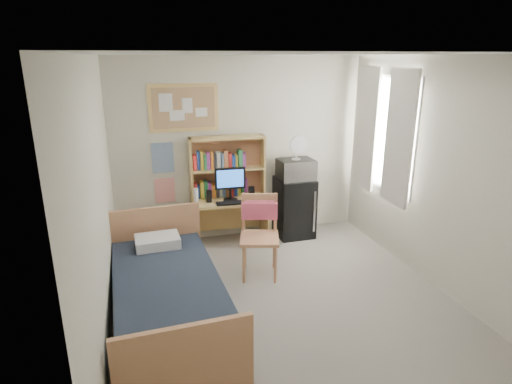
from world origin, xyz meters
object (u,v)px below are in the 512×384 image
object	(u,v)px
mini_fridge	(294,207)
monitor	(230,185)
bed	(168,303)
desk	(230,221)
microwave	(296,169)
desk_fan	(296,149)
desk_chair	(259,238)
bulletin_board	(184,108)
speaker_right	(251,193)
speaker_left	(209,196)

from	to	relation	value
mini_fridge	monitor	distance (m)	1.08
bed	monitor	size ratio (longest dim) A/B	4.56
desk	microwave	world-z (taller)	microwave
mini_fridge	bed	size ratio (longest dim) A/B	0.43
monitor	desk_fan	size ratio (longest dim) A/B	1.42
desk_chair	desk_fan	distance (m)	1.58
desk	monitor	xyz separation A→B (m)	(-0.00, -0.06, 0.56)
bulletin_board	speaker_right	world-z (taller)	bulletin_board
bulletin_board	mini_fridge	size ratio (longest dim) A/B	1.07
bed	speaker_left	bearing A→B (deg)	65.33
mini_fridge	speaker_right	bearing A→B (deg)	-172.57
mini_fridge	desk_fan	xyz separation A→B (m)	(0.00, -0.02, 0.89)
bed	microwave	xyz separation A→B (m)	(2.02, 1.83, 0.74)
monitor	desk_fan	xyz separation A→B (m)	(0.98, 0.06, 0.44)
desk_chair	desk_fan	xyz separation A→B (m)	(0.85, 1.05, 0.83)
monitor	speaker_right	size ratio (longest dim) A/B	2.50
desk	mini_fridge	world-z (taller)	mini_fridge
monitor	speaker_right	xyz separation A→B (m)	(0.30, -0.02, -0.13)
speaker_right	microwave	size ratio (longest dim) A/B	0.36
speaker_right	desk_fan	distance (m)	0.90
speaker_left	speaker_right	size ratio (longest dim) A/B	0.93
bulletin_board	desk	size ratio (longest dim) A/B	0.88
bulletin_board	desk_fan	world-z (taller)	bulletin_board
monitor	desk_chair	bearing A→B (deg)	-79.40
speaker_right	desk_fan	xyz separation A→B (m)	(0.69, 0.08, 0.57)
bed	speaker_right	distance (m)	2.26
speaker_left	speaker_right	bearing A→B (deg)	-0.00
monitor	speaker_left	size ratio (longest dim) A/B	2.70
mini_fridge	speaker_left	bearing A→B (deg)	-177.74
bed	microwave	bearing A→B (deg)	39.89
desk_chair	bed	distance (m)	1.42
desk_chair	monitor	bearing A→B (deg)	113.74
desk_chair	microwave	xyz separation A→B (m)	(0.85, 1.05, 0.52)
bulletin_board	microwave	size ratio (longest dim) A/B	1.88
desk_chair	mini_fridge	distance (m)	1.37
desk	speaker_left	size ratio (longest dim) A/B	6.40
bed	microwave	distance (m)	2.83
microwave	desk_fan	distance (m)	0.30
mini_fridge	microwave	bearing A→B (deg)	-90.00
bed	mini_fridge	bearing A→B (deg)	40.20
bulletin_board	bed	world-z (taller)	bulletin_board
bulletin_board	mini_fridge	world-z (taller)	bulletin_board
desk	mini_fridge	bearing A→B (deg)	4.30
desk_chair	bed	xyz separation A→B (m)	(-1.16, -0.79, -0.22)
desk_chair	speaker_left	distance (m)	1.12
desk_chair	monitor	size ratio (longest dim) A/B	2.24
desk_fan	speaker_right	bearing A→B (deg)	-174.22
mini_fridge	desk_fan	size ratio (longest dim) A/B	2.79
bulletin_board	desk_chair	distance (m)	2.06
bulletin_board	monitor	size ratio (longest dim) A/B	2.10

